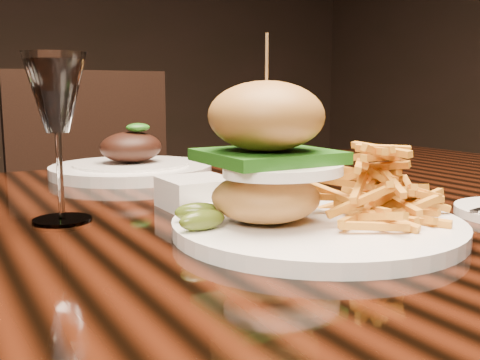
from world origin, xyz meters
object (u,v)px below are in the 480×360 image
dining_table (215,265)px  far_dish (132,165)px  burger_plate (314,182)px  wine_glass (56,99)px  chair_far (103,220)px

dining_table → far_dish: 0.32m
burger_plate → far_dish: burger_plate is taller
wine_glass → chair_far: (0.29, 0.88, -0.35)m
burger_plate → wine_glass: (-0.21, 0.18, 0.08)m
burger_plate → chair_far: size_ratio=0.31×
dining_table → burger_plate: burger_plate is taller
far_dish → chair_far: bearing=79.3°
dining_table → wine_glass: size_ratio=8.59×
burger_plate → far_dish: (-0.03, 0.47, -0.04)m
dining_table → far_dish: far_dish is taller
dining_table → wine_glass: bearing=175.9°
dining_table → chair_far: 0.91m
dining_table → burger_plate: 0.21m
wine_glass → far_dish: size_ratio=0.67×
wine_glass → chair_far: bearing=71.6°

